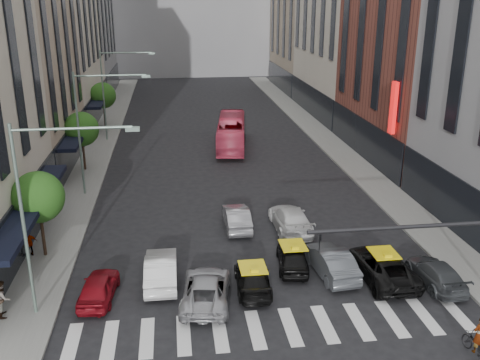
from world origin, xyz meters
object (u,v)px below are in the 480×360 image
object	(u,v)px
streetlamp_near	(42,196)
taxi_center	(293,257)
taxi_left	(253,278)
car_red	(99,287)
bus	(231,132)
car_white_front	(161,269)
pedestrian_far	(29,243)
motorcycle	(477,347)
pedestrian_near	(2,298)
streetlamp_far	(112,83)
streetlamp_mid	(91,117)

from	to	relation	value
streetlamp_near	taxi_center	distance (m)	13.36
taxi_left	taxi_center	xyz separation A→B (m)	(2.50, 1.93, 0.06)
car_red	taxi_center	xyz separation A→B (m)	(10.12, 1.89, 0.01)
car_red	bus	bearing A→B (deg)	-104.38
car_white_front	pedestrian_far	distance (m)	8.28
motorcycle	pedestrian_near	xyz separation A→B (m)	(-20.10, 5.49, 0.54)
streetlamp_far	bus	distance (m)	12.95
pedestrian_near	pedestrian_far	distance (m)	6.09
car_red	car_white_front	size ratio (longest dim) A/B	0.84
motorcycle	pedestrian_near	bearing A→B (deg)	-24.04
streetlamp_mid	taxi_center	distance (m)	18.49
car_white_front	pedestrian_near	bearing A→B (deg)	18.65
car_red	pedestrian_far	xyz separation A→B (m)	(-4.38, 4.98, 0.25)
streetlamp_near	motorcycle	size ratio (longest dim) A/B	4.74
motorcycle	pedestrian_far	xyz separation A→B (m)	(-20.34, 11.56, 0.42)
taxi_center	motorcycle	distance (m)	10.29
pedestrian_near	pedestrian_far	bearing A→B (deg)	-12.56
car_white_front	motorcycle	distance (m)	15.15
taxi_left	pedestrian_near	distance (m)	11.81
streetlamp_far	taxi_left	xyz separation A→B (m)	(9.44, -31.04, -5.29)
taxi_center	streetlamp_mid	bearing A→B (deg)	-40.01
streetlamp_far	pedestrian_near	world-z (taller)	streetlamp_far
car_red	pedestrian_near	world-z (taller)	pedestrian_near
streetlamp_far	taxi_left	distance (m)	32.88
taxi_left	pedestrian_near	bearing A→B (deg)	7.90
streetlamp_mid	taxi_left	bearing A→B (deg)	-57.88
streetlamp_near	streetlamp_far	world-z (taller)	same
pedestrian_far	taxi_center	bearing A→B (deg)	137.34
taxi_left	bus	size ratio (longest dim) A/B	0.39
taxi_center	pedestrian_near	world-z (taller)	pedestrian_near
streetlamp_mid	taxi_center	world-z (taller)	streetlamp_mid
car_red	pedestrian_far	bearing A→B (deg)	-43.34
pedestrian_far	pedestrian_near	bearing A→B (deg)	61.64
streetlamp_near	pedestrian_near	xyz separation A→B (m)	(-2.32, -0.10, -4.86)
streetlamp_mid	pedestrian_near	size ratio (longest dim) A/B	5.05
taxi_left	pedestrian_near	xyz separation A→B (m)	(-11.76, -1.05, 0.43)
streetlamp_far	pedestrian_near	size ratio (longest dim) A/B	5.05
streetlamp_mid	taxi_center	bearing A→B (deg)	-47.66
motorcycle	streetlamp_mid	bearing A→B (deg)	-59.28
bus	streetlamp_far	bearing A→B (deg)	-11.76
taxi_center	car_red	bearing A→B (deg)	18.23
taxi_center	bus	distance (m)	25.03
car_white_front	bus	world-z (taller)	bus
motorcycle	pedestrian_near	size ratio (longest dim) A/B	1.07
pedestrian_near	taxi_center	bearing A→B (deg)	-93.00
car_red	pedestrian_near	size ratio (longest dim) A/B	2.18
streetlamp_near	pedestrian_far	distance (m)	8.20
streetlamp_near	streetlamp_mid	distance (m)	16.00
bus	streetlamp_mid	bearing A→B (deg)	53.97
streetlamp_near	pedestrian_near	distance (m)	5.39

